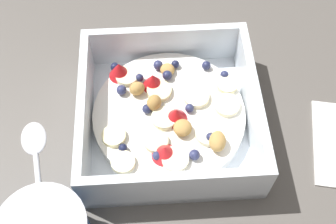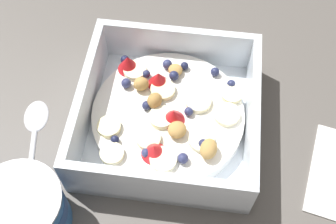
{
  "view_description": "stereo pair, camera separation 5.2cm",
  "coord_description": "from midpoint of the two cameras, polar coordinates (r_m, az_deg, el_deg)",
  "views": [
    {
      "loc": [
        -0.0,
        0.26,
        0.47
      ],
      "look_at": [
        -0.02,
        -0.01,
        0.03
      ],
      "focal_mm": 45.31,
      "sensor_mm": 36.0,
      "label": 1
    },
    {
      "loc": [
        -0.05,
        0.26,
        0.47
      ],
      "look_at": [
        -0.02,
        -0.01,
        0.03
      ],
      "focal_mm": 45.31,
      "sensor_mm": 36.0,
      "label": 2
    }
  ],
  "objects": [
    {
      "name": "spoon",
      "position": [
        0.55,
        -15.1,
        -2.73
      ],
      "size": [
        0.05,
        0.17,
        0.01
      ],
      "color": "silver",
      "rests_on": "ground"
    },
    {
      "name": "yogurt_cup",
      "position": [
        0.48,
        -15.68,
        -13.07
      ],
      "size": [
        0.09,
        0.09,
        0.07
      ],
      "color": "#3370B7",
      "rests_on": "ground"
    },
    {
      "name": "ground_plane",
      "position": [
        0.54,
        0.74,
        -2.6
      ],
      "size": [
        2.4,
        2.4,
        0.0
      ],
      "primitive_type": "plane",
      "color": "#56514C"
    },
    {
      "name": "fruit_bowl",
      "position": [
        0.53,
        2.76,
        -0.66
      ],
      "size": [
        0.21,
        0.21,
        0.07
      ],
      "color": "white",
      "rests_on": "ground"
    }
  ]
}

